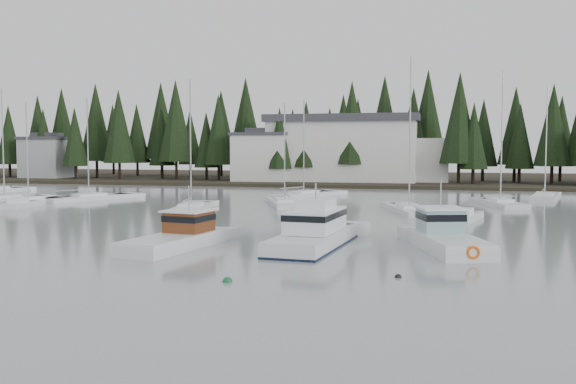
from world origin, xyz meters
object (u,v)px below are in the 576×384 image
object	(u,v)px
lobster_boat_brown	(177,239)
cabin_cruiser_center	(314,236)
sailboat_7	(285,205)
runabout_0	(18,206)
sailboat_6	(409,212)
runabout_1	(462,219)
sailboat_0	(89,200)
harbor_inn	(356,149)
sailboat_12	(29,203)
sailboat_8	(304,196)
sailboat_3	(500,205)
sailboat_5	(5,201)
lobster_boat_teal	(446,240)
sailboat_4	(191,210)
sailboat_9	(545,198)
house_far_west	(48,156)
house_west	(263,156)

from	to	relation	value
lobster_boat_brown	cabin_cruiser_center	world-z (taller)	cabin_cruiser_center
lobster_boat_brown	sailboat_7	distance (m)	28.37
runabout_0	sailboat_6	bearing A→B (deg)	-91.14
lobster_boat_brown	runabout_1	bearing A→B (deg)	-33.66
sailboat_0	runabout_1	world-z (taller)	sailboat_0
harbor_inn	sailboat_12	distance (m)	54.38
sailboat_6	sailboat_8	bearing A→B (deg)	22.54
sailboat_3	sailboat_7	xyz separation A→B (m)	(-21.72, -5.30, -0.04)
cabin_cruiser_center	sailboat_5	world-z (taller)	sailboat_5
lobster_boat_teal	runabout_0	bearing A→B (deg)	50.55
sailboat_4	sailboat_12	size ratio (longest dim) A/B	1.14
sailboat_12	runabout_0	size ratio (longest dim) A/B	2.11
sailboat_7	runabout_1	world-z (taller)	sailboat_7
sailboat_8	sailboat_9	size ratio (longest dim) A/B	0.89
harbor_inn	sailboat_12	size ratio (longest dim) A/B	2.58
sailboat_0	sailboat_12	bearing A→B (deg)	171.10
cabin_cruiser_center	sailboat_9	size ratio (longest dim) A/B	0.76
sailboat_6	sailboat_7	distance (m)	13.52
sailboat_7	sailboat_0	bearing A→B (deg)	64.53
lobster_boat_brown	sailboat_5	xyz separation A→B (m)	(-31.82, 25.33, -0.41)
harbor_inn	runabout_1	size ratio (longest dim) A/B	4.29
cabin_cruiser_center	sailboat_8	world-z (taller)	sailboat_8
lobster_boat_teal	sailboat_4	size ratio (longest dim) A/B	0.68
sailboat_3	sailboat_5	distance (m)	53.72
sailboat_12	runabout_0	xyz separation A→B (m)	(1.87, -4.20, 0.07)
house_far_west	sailboat_3	bearing A→B (deg)	-24.27
lobster_boat_brown	runabout_1	distance (m)	25.49
house_west	sailboat_4	world-z (taller)	sailboat_4
harbor_inn	lobster_boat_brown	bearing A→B (deg)	-90.88
harbor_inn	house_far_west	bearing A→B (deg)	-178.65
house_west	sailboat_0	world-z (taller)	sailboat_0
sailboat_8	sailboat_7	bearing A→B (deg)	-151.05
runabout_0	lobster_boat_teal	bearing A→B (deg)	-119.75
sailboat_7	sailboat_8	world-z (taller)	sailboat_8
sailboat_4	sailboat_9	bearing A→B (deg)	-67.59
house_far_west	sailboat_5	xyz separation A→B (m)	(24.15, -43.14, -4.33)
lobster_boat_brown	sailboat_7	xyz separation A→B (m)	(-0.47, 28.36, -0.42)
sailboat_9	runabout_0	size ratio (longest dim) A/B	2.55
sailboat_5	sailboat_6	world-z (taller)	sailboat_6
sailboat_5	sailboat_8	distance (m)	34.21
harbor_inn	cabin_cruiser_center	world-z (taller)	harbor_inn
lobster_boat_brown	sailboat_5	world-z (taller)	sailboat_5
sailboat_6	cabin_cruiser_center	bearing A→B (deg)	150.88
cabin_cruiser_center	sailboat_6	world-z (taller)	sailboat_6
lobster_boat_teal	sailboat_4	bearing A→B (deg)	35.50
harbor_inn	sailboat_3	world-z (taller)	sailboat_3
harbor_inn	sailboat_7	world-z (taller)	harbor_inn
harbor_inn	runabout_0	distance (m)	57.03
sailboat_6	sailboat_3	bearing A→B (deg)	-61.45
lobster_boat_teal	sailboat_8	size ratio (longest dim) A/B	0.71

